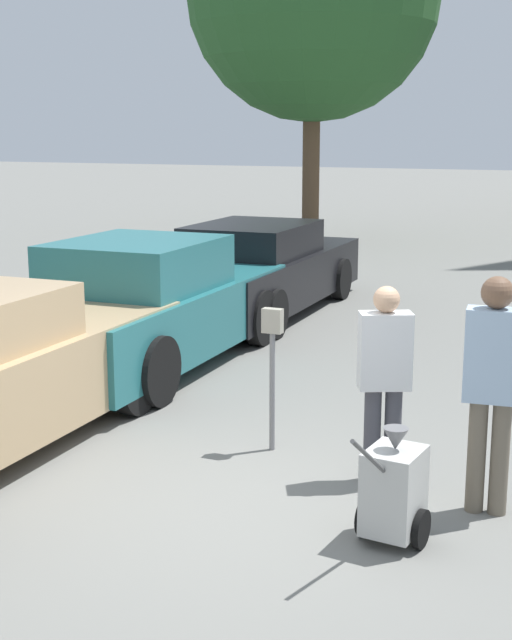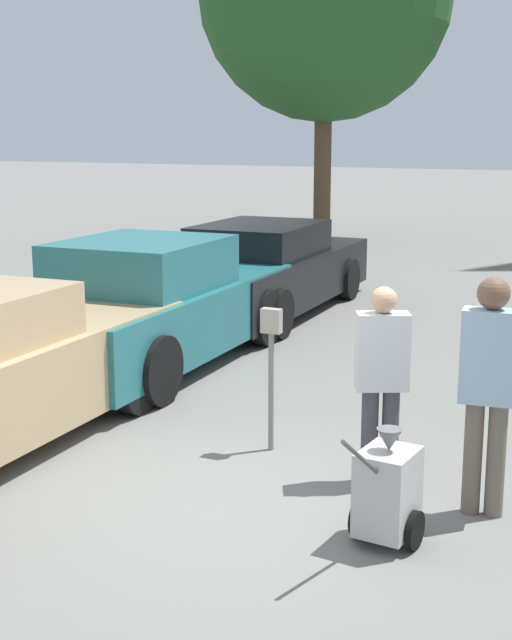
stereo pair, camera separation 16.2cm
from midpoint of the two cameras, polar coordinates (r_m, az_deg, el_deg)
The scene contains 7 objects.
ground_plane at distance 7.05m, azimuth -0.65°, elevation -11.83°, with size 120.00×120.00×0.00m, color slate.
parked_car_teal at distance 10.98m, azimuth -6.46°, elevation 0.84°, with size 2.12×4.73×1.57m.
parked_car_black at distance 14.05m, azimuth 0.84°, elevation 3.17°, with size 2.04×5.20×1.44m.
parking_meter at distance 7.93m, azimuth 1.57°, elevation -2.06°, with size 0.18×0.09×1.31m.
person_worker at distance 7.30m, azimuth 8.68°, elevation -3.38°, with size 0.47×0.38×1.64m.
person_supervisor at distance 6.80m, azimuth 15.33°, elevation -3.79°, with size 0.44×0.26×1.82m.
equipment_cart at distance 6.41m, azimuth 9.14°, elevation -10.77°, with size 0.50×1.00×1.00m.
Camera 2 is at (2.81, -5.80, 2.86)m, focal length 50.00 mm.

